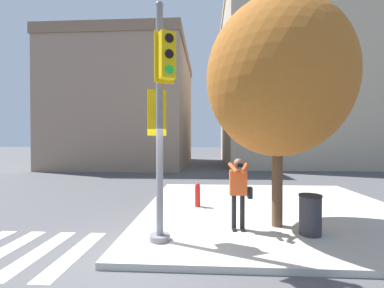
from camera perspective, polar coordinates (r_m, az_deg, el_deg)
ground_plane at (r=5.49m, az=-13.17°, el=-23.43°), size 160.00×160.00×0.00m
sidewalk_corner at (r=8.83m, az=17.28°, el=-13.58°), size 8.00×8.00×0.13m
traffic_signal_pole at (r=5.49m, az=-7.06°, el=7.42°), size 0.74×1.10×5.04m
person_photographer at (r=6.27m, az=10.37°, el=-9.40°), size 0.58×0.54×1.69m
street_tree at (r=6.84m, az=18.50°, el=13.65°), size 3.50×3.50×5.58m
fire_hydrant at (r=8.38m, az=1.24°, el=-11.24°), size 0.17×0.23×0.76m
trash_bin at (r=6.54m, az=24.79°, el=-14.06°), size 0.50×0.50×0.90m
building_left at (r=25.58m, az=-13.33°, el=7.74°), size 10.92×13.53×10.68m
building_right at (r=28.47m, az=24.19°, el=12.85°), size 16.40×13.94×16.45m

